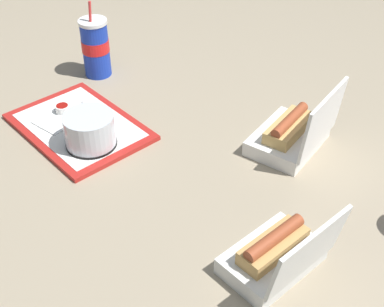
{
  "coord_description": "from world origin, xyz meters",
  "views": [
    {
      "loc": [
        0.86,
        -0.49,
        0.83
      ],
      "look_at": [
        0.02,
        0.04,
        0.05
      ],
      "focal_mm": 50.0,
      "sensor_mm": 36.0,
      "label": 1
    }
  ],
  "objects_px": {
    "ketchup_cup": "(63,109)",
    "clamshell_hotdog_front": "(292,134)",
    "food_tray": "(79,127)",
    "plastic_fork": "(86,111)",
    "cake_container": "(90,131)",
    "soda_cup_front": "(96,47)",
    "clamshell_hotdog_right": "(276,254)"
  },
  "relations": [
    {
      "from": "ketchup_cup",
      "to": "clamshell_hotdog_front",
      "type": "bearing_deg",
      "value": 44.81
    },
    {
      "from": "food_tray",
      "to": "plastic_fork",
      "type": "bearing_deg",
      "value": 137.8
    },
    {
      "from": "plastic_fork",
      "to": "clamshell_hotdog_front",
      "type": "height_order",
      "value": "clamshell_hotdog_front"
    },
    {
      "from": "food_tray",
      "to": "cake_container",
      "type": "xyz_separation_m",
      "value": [
        0.1,
        -0.01,
        0.05
      ]
    },
    {
      "from": "soda_cup_front",
      "to": "ketchup_cup",
      "type": "bearing_deg",
      "value": -47.21
    },
    {
      "from": "clamshell_hotdog_right",
      "to": "soda_cup_front",
      "type": "bearing_deg",
      "value": 178.02
    },
    {
      "from": "clamshell_hotdog_front",
      "to": "ketchup_cup",
      "type": "bearing_deg",
      "value": -135.19
    },
    {
      "from": "food_tray",
      "to": "clamshell_hotdog_front",
      "type": "distance_m",
      "value": 0.56
    },
    {
      "from": "food_tray",
      "to": "plastic_fork",
      "type": "distance_m",
      "value": 0.06
    },
    {
      "from": "ketchup_cup",
      "to": "clamshell_hotdog_right",
      "type": "bearing_deg",
      "value": 11.72
    },
    {
      "from": "cake_container",
      "to": "soda_cup_front",
      "type": "bearing_deg",
      "value": 153.01
    },
    {
      "from": "food_tray",
      "to": "plastic_fork",
      "type": "xyz_separation_m",
      "value": [
        -0.05,
        0.04,
        0.01
      ]
    },
    {
      "from": "food_tray",
      "to": "ketchup_cup",
      "type": "bearing_deg",
      "value": -169.46
    },
    {
      "from": "ketchup_cup",
      "to": "clamshell_hotdog_front",
      "type": "relative_size",
      "value": 0.16
    },
    {
      "from": "ketchup_cup",
      "to": "clamshell_hotdog_front",
      "type": "distance_m",
      "value": 0.62
    },
    {
      "from": "plastic_fork",
      "to": "soda_cup_front",
      "type": "distance_m",
      "value": 0.25
    },
    {
      "from": "food_tray",
      "to": "soda_cup_front",
      "type": "relative_size",
      "value": 1.71
    },
    {
      "from": "plastic_fork",
      "to": "clamshell_hotdog_front",
      "type": "xyz_separation_m",
      "value": [
        0.41,
        0.38,
        0.03
      ]
    },
    {
      "from": "ketchup_cup",
      "to": "plastic_fork",
      "type": "height_order",
      "value": "ketchup_cup"
    },
    {
      "from": "ketchup_cup",
      "to": "clamshell_hotdog_right",
      "type": "distance_m",
      "value": 0.74
    },
    {
      "from": "cake_container",
      "to": "clamshell_hotdog_front",
      "type": "relative_size",
      "value": 0.52
    },
    {
      "from": "clamshell_hotdog_front",
      "to": "food_tray",
      "type": "bearing_deg",
      "value": -130.77
    },
    {
      "from": "clamshell_hotdog_right",
      "to": "clamshell_hotdog_front",
      "type": "bearing_deg",
      "value": 135.01
    },
    {
      "from": "clamshell_hotdog_right",
      "to": "food_tray",
      "type": "bearing_deg",
      "value": -168.15
    },
    {
      "from": "ketchup_cup",
      "to": "food_tray",
      "type": "bearing_deg",
      "value": 10.54
    },
    {
      "from": "cake_container",
      "to": "plastic_fork",
      "type": "height_order",
      "value": "cake_container"
    },
    {
      "from": "plastic_fork",
      "to": "soda_cup_front",
      "type": "xyz_separation_m",
      "value": [
        -0.2,
        0.13,
        0.08
      ]
    },
    {
      "from": "ketchup_cup",
      "to": "soda_cup_front",
      "type": "xyz_separation_m",
      "value": [
        -0.17,
        0.18,
        0.06
      ]
    },
    {
      "from": "cake_container",
      "to": "food_tray",
      "type": "bearing_deg",
      "value": 176.13
    },
    {
      "from": "cake_container",
      "to": "soda_cup_front",
      "type": "xyz_separation_m",
      "value": [
        -0.34,
        0.17,
        0.04
      ]
    },
    {
      "from": "plastic_fork",
      "to": "clamshell_hotdog_front",
      "type": "relative_size",
      "value": 0.44
    },
    {
      "from": "clamshell_hotdog_front",
      "to": "plastic_fork",
      "type": "bearing_deg",
      "value": -137.18
    }
  ]
}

